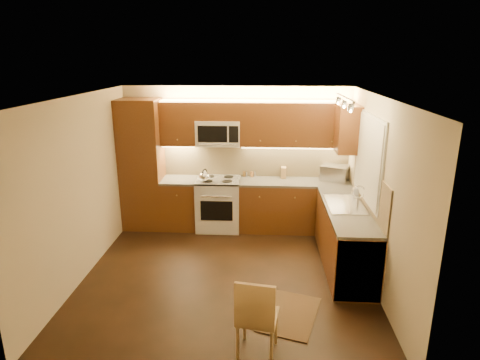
# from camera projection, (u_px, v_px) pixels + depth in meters

# --- Properties ---
(floor) EXTENTS (4.00, 4.00, 0.01)m
(floor) POSITION_uv_depth(u_px,v_px,m) (227.00, 275.00, 5.87)
(floor) COLOR black
(floor) RESTS_ON ground
(ceiling) EXTENTS (4.00, 4.00, 0.01)m
(ceiling) POSITION_uv_depth(u_px,v_px,m) (225.00, 97.00, 5.15)
(ceiling) COLOR beige
(ceiling) RESTS_ON ground
(wall_back) EXTENTS (4.00, 0.01, 2.50)m
(wall_back) POSITION_uv_depth(u_px,v_px,m) (236.00, 157.00, 7.42)
(wall_back) COLOR #BFAE8C
(wall_back) RESTS_ON ground
(wall_front) EXTENTS (4.00, 0.01, 2.50)m
(wall_front) POSITION_uv_depth(u_px,v_px,m) (206.00, 264.00, 3.60)
(wall_front) COLOR #BFAE8C
(wall_front) RESTS_ON ground
(wall_left) EXTENTS (0.01, 4.00, 2.50)m
(wall_left) POSITION_uv_depth(u_px,v_px,m) (81.00, 189.00, 5.62)
(wall_left) COLOR #BFAE8C
(wall_left) RESTS_ON ground
(wall_right) EXTENTS (0.01, 4.00, 2.50)m
(wall_right) POSITION_uv_depth(u_px,v_px,m) (378.00, 194.00, 5.39)
(wall_right) COLOR #BFAE8C
(wall_right) RESTS_ON ground
(pantry) EXTENTS (0.70, 0.60, 2.30)m
(pantry) POSITION_uv_depth(u_px,v_px,m) (142.00, 165.00, 7.26)
(pantry) COLOR #4F2A11
(pantry) RESTS_ON floor
(base_cab_back_left) EXTENTS (0.62, 0.60, 0.86)m
(base_cab_back_left) POSITION_uv_depth(u_px,v_px,m) (181.00, 204.00, 7.43)
(base_cab_back_left) COLOR #4F2A11
(base_cab_back_left) RESTS_ON floor
(counter_back_left) EXTENTS (0.62, 0.60, 0.04)m
(counter_back_left) POSITION_uv_depth(u_px,v_px,m) (180.00, 180.00, 7.30)
(counter_back_left) COLOR #32302D
(counter_back_left) RESTS_ON base_cab_back_left
(base_cab_back_right) EXTENTS (1.92, 0.60, 0.86)m
(base_cab_back_right) POSITION_uv_depth(u_px,v_px,m) (294.00, 206.00, 7.31)
(base_cab_back_right) COLOR #4F2A11
(base_cab_back_right) RESTS_ON floor
(counter_back_right) EXTENTS (1.92, 0.60, 0.04)m
(counter_back_right) POSITION_uv_depth(u_px,v_px,m) (295.00, 182.00, 7.18)
(counter_back_right) COLOR #32302D
(counter_back_right) RESTS_ON base_cab_back_right
(base_cab_right) EXTENTS (0.60, 2.00, 0.86)m
(base_cab_right) POSITION_uv_depth(u_px,v_px,m) (345.00, 238.00, 6.03)
(base_cab_right) COLOR #4F2A11
(base_cab_right) RESTS_ON floor
(counter_right) EXTENTS (0.60, 2.00, 0.04)m
(counter_right) POSITION_uv_depth(u_px,v_px,m) (347.00, 210.00, 5.90)
(counter_right) COLOR #32302D
(counter_right) RESTS_ON base_cab_right
(dishwasher) EXTENTS (0.58, 0.60, 0.84)m
(dishwasher) POSITION_uv_depth(u_px,v_px,m) (355.00, 261.00, 5.36)
(dishwasher) COLOR silver
(dishwasher) RESTS_ON floor
(backsplash_back) EXTENTS (3.30, 0.02, 0.60)m
(backsplash_back) POSITION_uv_depth(u_px,v_px,m) (256.00, 160.00, 7.40)
(backsplash_back) COLOR tan
(backsplash_back) RESTS_ON wall_back
(backsplash_right) EXTENTS (0.02, 2.00, 0.60)m
(backsplash_right) POSITION_uv_depth(u_px,v_px,m) (370.00, 189.00, 5.79)
(backsplash_right) COLOR tan
(backsplash_right) RESTS_ON wall_right
(upper_cab_back_left) EXTENTS (0.62, 0.35, 0.75)m
(upper_cab_back_left) POSITION_uv_depth(u_px,v_px,m) (179.00, 123.00, 7.13)
(upper_cab_back_left) COLOR #4F2A11
(upper_cab_back_left) RESTS_ON wall_back
(upper_cab_back_right) EXTENTS (1.92, 0.35, 0.75)m
(upper_cab_back_right) POSITION_uv_depth(u_px,v_px,m) (296.00, 124.00, 7.01)
(upper_cab_back_right) COLOR #4F2A11
(upper_cab_back_right) RESTS_ON wall_back
(upper_cab_bridge) EXTENTS (0.76, 0.35, 0.31)m
(upper_cab_bridge) POSITION_uv_depth(u_px,v_px,m) (218.00, 111.00, 7.03)
(upper_cab_bridge) COLOR #4F2A11
(upper_cab_bridge) RESTS_ON wall_back
(upper_cab_right_corner) EXTENTS (0.35, 0.50, 0.75)m
(upper_cab_right_corner) POSITION_uv_depth(u_px,v_px,m) (348.00, 129.00, 6.56)
(upper_cab_right_corner) COLOR #4F2A11
(upper_cab_right_corner) RESTS_ON wall_right
(stove) EXTENTS (0.76, 0.65, 0.92)m
(stove) POSITION_uv_depth(u_px,v_px,m) (219.00, 204.00, 7.35)
(stove) COLOR silver
(stove) RESTS_ON floor
(microwave) EXTENTS (0.76, 0.38, 0.44)m
(microwave) POSITION_uv_depth(u_px,v_px,m) (218.00, 133.00, 7.12)
(microwave) COLOR silver
(microwave) RESTS_ON wall_back
(window_frame) EXTENTS (0.03, 1.44, 1.24)m
(window_frame) POSITION_uv_depth(u_px,v_px,m) (369.00, 159.00, 5.82)
(window_frame) COLOR silver
(window_frame) RESTS_ON wall_right
(window_blinds) EXTENTS (0.02, 1.36, 1.16)m
(window_blinds) POSITION_uv_depth(u_px,v_px,m) (368.00, 159.00, 5.82)
(window_blinds) COLOR silver
(window_blinds) RESTS_ON wall_right
(sink) EXTENTS (0.52, 0.86, 0.15)m
(sink) POSITION_uv_depth(u_px,v_px,m) (346.00, 200.00, 6.02)
(sink) COLOR silver
(sink) RESTS_ON counter_right
(faucet) EXTENTS (0.20, 0.04, 0.30)m
(faucet) POSITION_uv_depth(u_px,v_px,m) (358.00, 195.00, 5.98)
(faucet) COLOR silver
(faucet) RESTS_ON counter_right
(track_light_bar) EXTENTS (0.04, 1.20, 0.03)m
(track_light_bar) POSITION_uv_depth(u_px,v_px,m) (345.00, 98.00, 5.45)
(track_light_bar) COLOR silver
(track_light_bar) RESTS_ON ceiling
(kettle) EXTENTS (0.26, 0.26, 0.23)m
(kettle) POSITION_uv_depth(u_px,v_px,m) (205.00, 175.00, 7.05)
(kettle) COLOR silver
(kettle) RESTS_ON stove
(toaster_oven) EXTENTS (0.54, 0.48, 0.27)m
(toaster_oven) POSITION_uv_depth(u_px,v_px,m) (335.00, 173.00, 7.19)
(toaster_oven) COLOR silver
(toaster_oven) RESTS_ON counter_back_right
(knife_block) EXTENTS (0.10, 0.15, 0.20)m
(knife_block) POSITION_uv_depth(u_px,v_px,m) (283.00, 173.00, 7.34)
(knife_block) COLOR #A8884C
(knife_block) RESTS_ON counter_back_right
(spice_jar_a) EXTENTS (0.06, 0.06, 0.09)m
(spice_jar_a) POSITION_uv_depth(u_px,v_px,m) (247.00, 174.00, 7.44)
(spice_jar_a) COLOR silver
(spice_jar_a) RESTS_ON counter_back_right
(spice_jar_b) EXTENTS (0.05, 0.05, 0.09)m
(spice_jar_b) POSITION_uv_depth(u_px,v_px,m) (244.00, 174.00, 7.44)
(spice_jar_b) COLOR brown
(spice_jar_b) RESTS_ON counter_back_right
(spice_jar_c) EXTENTS (0.05, 0.05, 0.10)m
(spice_jar_c) POSITION_uv_depth(u_px,v_px,m) (255.00, 174.00, 7.43)
(spice_jar_c) COLOR silver
(spice_jar_c) RESTS_ON counter_back_right
(spice_jar_d) EXTENTS (0.05, 0.05, 0.10)m
(spice_jar_d) POSITION_uv_depth(u_px,v_px,m) (252.00, 174.00, 7.41)
(spice_jar_d) COLOR #AB6E33
(spice_jar_d) RESTS_ON counter_back_right
(soap_bottle) EXTENTS (0.09, 0.09, 0.18)m
(soap_bottle) POSITION_uv_depth(u_px,v_px,m) (355.00, 190.00, 6.40)
(soap_bottle) COLOR silver
(soap_bottle) RESTS_ON counter_right
(rug) EXTENTS (0.85, 1.05, 0.01)m
(rug) POSITION_uv_depth(u_px,v_px,m) (290.00, 314.00, 4.96)
(rug) COLOR black
(rug) RESTS_ON floor
(dining_chair) EXTENTS (0.46, 0.46, 0.91)m
(dining_chair) POSITION_uv_depth(u_px,v_px,m) (258.00, 315.00, 4.21)
(dining_chair) COLOR #A8884C
(dining_chair) RESTS_ON floor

